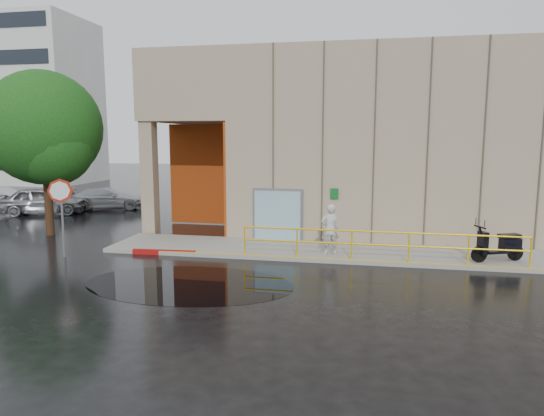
{
  "coord_description": "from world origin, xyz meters",
  "views": [
    {
      "loc": [
        3.71,
        -13.37,
        4.36
      ],
      "look_at": [
        0.53,
        3.0,
        1.89
      ],
      "focal_mm": 32.0,
      "sensor_mm": 36.0,
      "label": 1
    }
  ],
  "objects_px": {
    "stop_sign": "(61,201)",
    "tree_near": "(46,132)",
    "red_curb": "(164,252)",
    "car_b": "(1,199)",
    "car_a": "(42,201)",
    "person": "(330,229)",
    "car_c": "(108,198)",
    "scooter": "(499,237)"
  },
  "relations": [
    {
      "from": "car_c",
      "to": "tree_near",
      "type": "bearing_deg",
      "value": 172.38
    },
    {
      "from": "red_curb",
      "to": "car_a",
      "type": "xyz_separation_m",
      "value": [
        -10.55,
        7.57,
        0.69
      ]
    },
    {
      "from": "stop_sign",
      "to": "car_c",
      "type": "distance_m",
      "value": 12.09
    },
    {
      "from": "red_curb",
      "to": "car_b",
      "type": "relative_size",
      "value": 0.6
    },
    {
      "from": "person",
      "to": "stop_sign",
      "type": "bearing_deg",
      "value": -10.31
    },
    {
      "from": "car_c",
      "to": "tree_near",
      "type": "height_order",
      "value": "tree_near"
    },
    {
      "from": "car_a",
      "to": "tree_near",
      "type": "bearing_deg",
      "value": -162.66
    },
    {
      "from": "scooter",
      "to": "tree_near",
      "type": "height_order",
      "value": "tree_near"
    },
    {
      "from": "red_curb",
      "to": "car_b",
      "type": "bearing_deg",
      "value": 148.47
    },
    {
      "from": "car_c",
      "to": "car_b",
      "type": "bearing_deg",
      "value": 82.76
    },
    {
      "from": "stop_sign",
      "to": "scooter",
      "type": "bearing_deg",
      "value": -6.04
    },
    {
      "from": "scooter",
      "to": "tree_near",
      "type": "bearing_deg",
      "value": 152.5
    },
    {
      "from": "car_b",
      "to": "tree_near",
      "type": "distance_m",
      "value": 10.76
    },
    {
      "from": "car_a",
      "to": "car_b",
      "type": "bearing_deg",
      "value": 50.68
    },
    {
      "from": "person",
      "to": "stop_sign",
      "type": "xyz_separation_m",
      "value": [
        -9.5,
        -1.73,
        1.0
      ]
    },
    {
      "from": "person",
      "to": "tree_near",
      "type": "relative_size",
      "value": 0.25
    },
    {
      "from": "stop_sign",
      "to": "tree_near",
      "type": "relative_size",
      "value": 0.4
    },
    {
      "from": "person",
      "to": "car_b",
      "type": "relative_size",
      "value": 0.46
    },
    {
      "from": "car_c",
      "to": "stop_sign",
      "type": "bearing_deg",
      "value": -177.4
    },
    {
      "from": "stop_sign",
      "to": "car_b",
      "type": "relative_size",
      "value": 0.72
    },
    {
      "from": "person",
      "to": "tree_near",
      "type": "bearing_deg",
      "value": -28.6
    },
    {
      "from": "scooter",
      "to": "car_b",
      "type": "xyz_separation_m",
      "value": [
        -25.96,
        7.96,
        -0.35
      ]
    },
    {
      "from": "person",
      "to": "scooter",
      "type": "distance_m",
      "value": 5.7
    },
    {
      "from": "scooter",
      "to": "stop_sign",
      "type": "distance_m",
      "value": 15.34
    },
    {
      "from": "red_curb",
      "to": "car_a",
      "type": "bearing_deg",
      "value": 144.34
    },
    {
      "from": "scooter",
      "to": "car_a",
      "type": "height_order",
      "value": "scooter"
    },
    {
      "from": "stop_sign",
      "to": "tree_near",
      "type": "xyz_separation_m",
      "value": [
        -2.92,
        3.47,
        2.47
      ]
    },
    {
      "from": "stop_sign",
      "to": "car_b",
      "type": "distance_m",
      "value": 14.58
    },
    {
      "from": "car_c",
      "to": "person",
      "type": "bearing_deg",
      "value": -143.43
    },
    {
      "from": "stop_sign",
      "to": "car_a",
      "type": "bearing_deg",
      "value": 116.97
    },
    {
      "from": "car_a",
      "to": "stop_sign",
      "type": "bearing_deg",
      "value": -162.34
    },
    {
      "from": "tree_near",
      "to": "person",
      "type": "bearing_deg",
      "value": -7.96
    },
    {
      "from": "person",
      "to": "red_curb",
      "type": "bearing_deg",
      "value": -14.06
    },
    {
      "from": "car_a",
      "to": "car_b",
      "type": "xyz_separation_m",
      "value": [
        -3.64,
        1.13,
        -0.12
      ]
    },
    {
      "from": "car_b",
      "to": "car_c",
      "type": "height_order",
      "value": "same"
    },
    {
      "from": "scooter",
      "to": "car_c",
      "type": "height_order",
      "value": "scooter"
    },
    {
      "from": "person",
      "to": "car_c",
      "type": "xyz_separation_m",
      "value": [
        -14.06,
        9.38,
        -0.4
      ]
    },
    {
      "from": "person",
      "to": "scooter",
      "type": "bearing_deg",
      "value": 159.74
    },
    {
      "from": "red_curb",
      "to": "person",
      "type": "bearing_deg",
      "value": 6.59
    },
    {
      "from": "person",
      "to": "red_curb",
      "type": "xyz_separation_m",
      "value": [
        -6.07,
        -0.7,
        -0.97
      ]
    },
    {
      "from": "car_b",
      "to": "car_c",
      "type": "relative_size",
      "value": 0.88
    },
    {
      "from": "person",
      "to": "car_b",
      "type": "distance_m",
      "value": 21.79
    }
  ]
}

